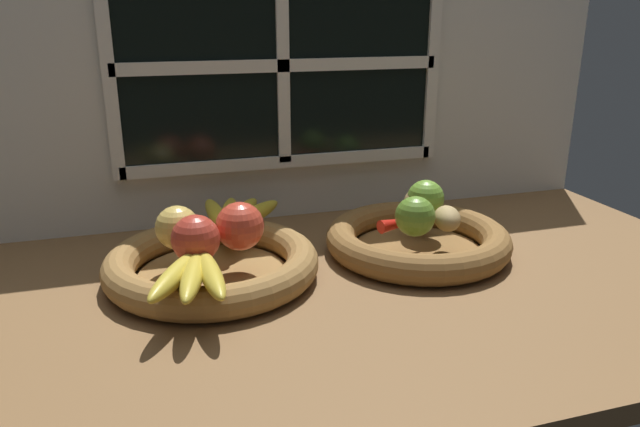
% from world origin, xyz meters
% --- Properties ---
extents(ground_plane, '(1.40, 0.90, 0.03)m').
position_xyz_m(ground_plane, '(0.00, 0.00, -0.01)').
color(ground_plane, brown).
extents(back_wall, '(1.40, 0.05, 0.55)m').
position_xyz_m(back_wall, '(0.00, 0.30, 0.28)').
color(back_wall, silver).
rests_on(back_wall, ground_plane).
extents(fruit_bowl_left, '(0.34, 0.34, 0.05)m').
position_xyz_m(fruit_bowl_left, '(-0.19, 0.02, 0.02)').
color(fruit_bowl_left, olive).
rests_on(fruit_bowl_left, ground_plane).
extents(fruit_bowl_right, '(0.33, 0.33, 0.05)m').
position_xyz_m(fruit_bowl_right, '(0.18, 0.02, 0.02)').
color(fruit_bowl_right, brown).
rests_on(fruit_bowl_right, ground_plane).
extents(apple_red_front, '(0.07, 0.07, 0.07)m').
position_xyz_m(apple_red_front, '(-0.21, -0.03, 0.09)').
color(apple_red_front, '#B73828').
rests_on(apple_red_front, fruit_bowl_left).
extents(apple_red_right, '(0.08, 0.08, 0.08)m').
position_xyz_m(apple_red_right, '(-0.14, 0.00, 0.09)').
color(apple_red_right, '#CC422D').
rests_on(apple_red_right, fruit_bowl_left).
extents(apple_golden_left, '(0.07, 0.07, 0.07)m').
position_xyz_m(apple_golden_left, '(-0.23, 0.03, 0.09)').
color(apple_golden_left, '#DBB756').
rests_on(apple_golden_left, fruit_bowl_left).
extents(banana_bunch_front, '(0.12, 0.19, 0.03)m').
position_xyz_m(banana_bunch_front, '(-0.22, -0.10, 0.07)').
color(banana_bunch_front, gold).
rests_on(banana_bunch_front, fruit_bowl_left).
extents(banana_bunch_back, '(0.15, 0.18, 0.03)m').
position_xyz_m(banana_bunch_back, '(-0.13, 0.13, 0.07)').
color(banana_bunch_back, gold).
rests_on(banana_bunch_back, fruit_bowl_left).
extents(potato_small, '(0.06, 0.08, 0.04)m').
position_xyz_m(potato_small, '(0.21, -0.02, 0.07)').
color(potato_small, tan).
rests_on(potato_small, fruit_bowl_right).
extents(potato_back, '(0.07, 0.08, 0.05)m').
position_xyz_m(potato_back, '(0.20, 0.07, 0.08)').
color(potato_back, '#A38451').
rests_on(potato_back, fruit_bowl_right).
extents(lime_near, '(0.07, 0.07, 0.07)m').
position_xyz_m(lime_near, '(0.15, -0.03, 0.09)').
color(lime_near, olive).
rests_on(lime_near, fruit_bowl_right).
extents(lime_far, '(0.07, 0.07, 0.07)m').
position_xyz_m(lime_far, '(0.21, 0.06, 0.09)').
color(lime_far, '#6B9E33').
rests_on(lime_far, fruit_bowl_right).
extents(chili_pepper, '(0.11, 0.05, 0.02)m').
position_xyz_m(chili_pepper, '(0.15, 0.01, 0.06)').
color(chili_pepper, red).
rests_on(chili_pepper, fruit_bowl_right).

